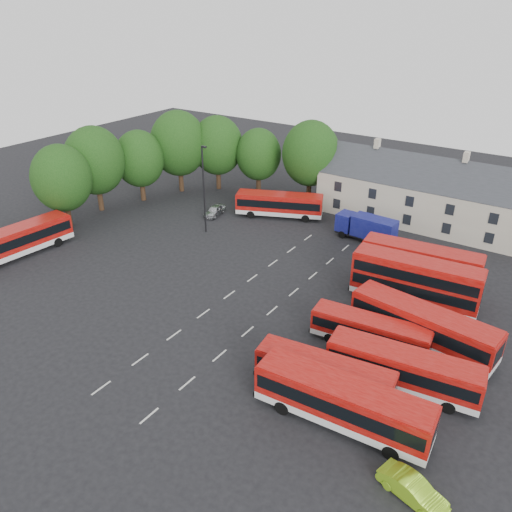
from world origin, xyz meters
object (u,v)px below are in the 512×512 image
object	(u,v)px
bus_row_a	(342,400)
lamppost	(204,188)
bus_west	(18,239)
lime_car	(413,489)
bus_dd_south	(415,280)
silver_car	(215,211)
box_truck	(367,227)

from	to	relation	value
bus_row_a	lamppost	distance (m)	34.06
bus_west	bus_row_a	bearing A→B (deg)	-90.05
lime_car	lamppost	xyz separation A→B (m)	(-33.65, 22.39, 5.13)
bus_dd_south	silver_car	size ratio (longest dim) A/B	2.96
bus_dd_south	lime_car	xyz separation A→B (m)	(6.85, -20.38, -2.02)
silver_car	lamppost	xyz separation A→B (m)	(2.45, -4.87, 5.14)
bus_row_a	bus_west	distance (m)	41.05
bus_dd_south	bus_west	world-z (taller)	bus_dd_south
bus_row_a	box_truck	distance (m)	30.01
bus_west	lime_car	size ratio (longest dim) A/B	2.90
bus_row_a	bus_west	world-z (taller)	bus_row_a
box_truck	lime_car	distance (m)	35.11
box_truck	lime_car	bearing A→B (deg)	-59.43
bus_dd_south	lamppost	size ratio (longest dim) A/B	1.08
bus_row_a	bus_west	size ratio (longest dim) A/B	1.00
bus_row_a	lamppost	xyz separation A→B (m)	(-27.70, 19.46, 3.77)
bus_dd_south	box_truck	bearing A→B (deg)	125.55
bus_dd_south	bus_west	distance (m)	42.69
box_truck	bus_west	bearing A→B (deg)	-137.14
box_truck	silver_car	xyz separation A→B (m)	(-19.98, -3.91, -1.09)
bus_west	lamppost	world-z (taller)	lamppost
box_truck	lime_car	world-z (taller)	box_truck
lamppost	silver_car	bearing A→B (deg)	116.70
lamppost	bus_dd_south	bearing A→B (deg)	-4.28
bus_row_a	silver_car	xyz separation A→B (m)	(-30.15, 24.33, -1.37)
silver_car	lime_car	distance (m)	45.24
bus_west	silver_car	world-z (taller)	bus_west
box_truck	lamppost	world-z (taller)	lamppost
bus_dd_south	bus_west	size ratio (longest dim) A/B	0.97
silver_car	lime_car	xyz separation A→B (m)	(36.10, -27.26, 0.01)
bus_row_a	silver_car	distance (m)	38.77
silver_car	lime_car	bearing A→B (deg)	-46.17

